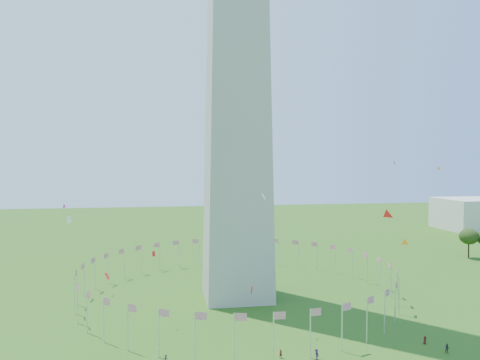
% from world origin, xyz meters
% --- Properties ---
extents(flag_ring, '(80.24, 80.24, 9.00)m').
position_xyz_m(flag_ring, '(-0.00, 50.00, 4.50)').
color(flag_ring, silver).
rests_on(flag_ring, ground).
extents(kites_aloft, '(118.02, 77.38, 36.07)m').
position_xyz_m(kites_aloft, '(11.30, 26.68, 19.57)').
color(kites_aloft, red).
rests_on(kites_aloft, ground).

